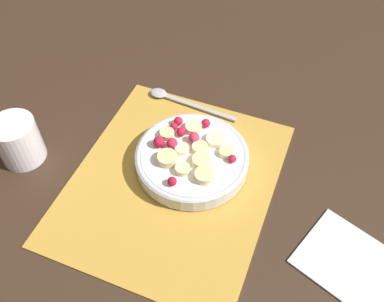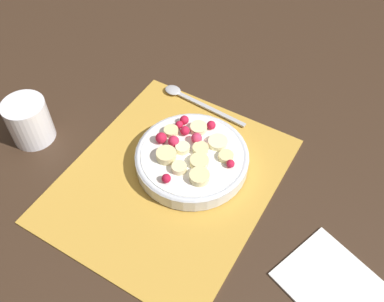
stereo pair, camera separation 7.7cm
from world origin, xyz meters
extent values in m
plane|color=#382619|center=(0.00, 0.00, 0.00)|extent=(3.00, 3.00, 0.00)
cube|color=gold|center=(0.00, 0.00, 0.00)|extent=(0.42, 0.36, 0.01)
cylinder|color=silver|center=(-0.05, 0.02, 0.02)|extent=(0.21, 0.21, 0.03)
torus|color=silver|center=(-0.05, 0.02, 0.03)|extent=(0.21, 0.21, 0.01)
cylinder|color=white|center=(-0.05, 0.02, 0.03)|extent=(0.19, 0.19, 0.00)
cylinder|color=beige|center=(-0.06, 0.03, 0.04)|extent=(0.04, 0.04, 0.01)
cylinder|color=beige|center=(-0.04, 0.04, 0.04)|extent=(0.04, 0.04, 0.01)
cylinder|color=beige|center=(-0.02, -0.02, 0.04)|extent=(0.04, 0.04, 0.01)
cylinder|color=beige|center=(-0.01, 0.02, 0.04)|extent=(0.04, 0.04, 0.01)
cylinder|color=beige|center=(-0.07, 0.08, 0.04)|extent=(0.04, 0.04, 0.01)
cylinder|color=beige|center=(-0.01, 0.06, 0.04)|extent=(0.05, 0.05, 0.01)
cylinder|color=#F4EAB7|center=(-0.05, 0.00, 0.04)|extent=(0.03, 0.03, 0.01)
cylinder|color=beige|center=(-0.07, -0.04, 0.04)|extent=(0.04, 0.04, 0.01)
cylinder|color=beige|center=(-0.10, 0.00, 0.04)|extent=(0.04, 0.04, 0.01)
cylinder|color=#F4EAB7|center=(-0.09, 0.05, 0.04)|extent=(0.05, 0.05, 0.01)
sphere|color=red|center=(-0.12, 0.02, 0.04)|extent=(0.02, 0.02, 0.02)
sphere|color=#B21433|center=(0.03, 0.01, 0.04)|extent=(0.02, 0.02, 0.02)
sphere|color=#DB3356|center=(-0.08, 0.01, 0.05)|extent=(0.02, 0.02, 0.02)
sphere|color=red|center=(-0.06, 0.09, 0.04)|extent=(0.01, 0.01, 0.01)
sphere|color=#D12347|center=(-0.05, -0.02, 0.05)|extent=(0.02, 0.02, 0.02)
sphere|color=red|center=(-0.08, -0.02, 0.05)|extent=(0.02, 0.02, 0.02)
sphere|color=red|center=(-0.11, -0.03, 0.05)|extent=(0.02, 0.02, 0.02)
sphere|color=red|center=(-0.04, -0.04, 0.05)|extent=(0.02, 0.02, 0.02)
sphere|color=red|center=(-0.09, -0.04, 0.04)|extent=(0.01, 0.01, 0.01)
cube|color=#B2B2B7|center=(-0.19, -0.02, 0.01)|extent=(0.02, 0.16, 0.00)
ellipsoid|color=#B2B2B7|center=(-0.20, -0.12, 0.01)|extent=(0.03, 0.04, 0.01)
cylinder|color=white|center=(0.05, -0.29, 0.04)|extent=(0.08, 0.08, 0.09)
cube|color=white|center=(0.04, 0.32, 0.00)|extent=(0.17, 0.18, 0.01)
camera|label=1|loc=(0.41, 0.20, 0.64)|focal=40.00mm
camera|label=2|loc=(0.37, 0.27, 0.64)|focal=40.00mm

